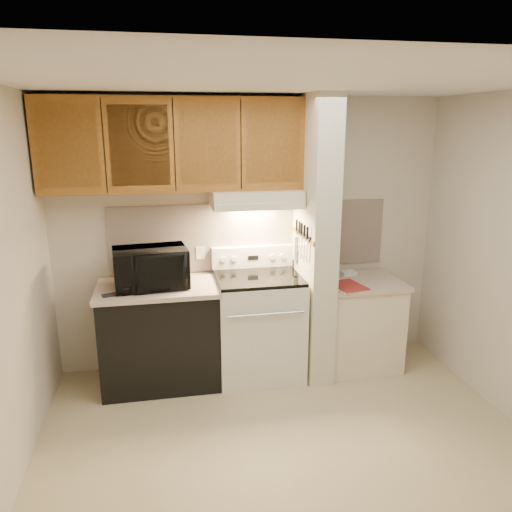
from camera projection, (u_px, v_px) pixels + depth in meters
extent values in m
plane|color=tan|center=(290.00, 449.00, 3.57)|extent=(3.60, 3.60, 0.00)
plane|color=white|center=(297.00, 81.00, 2.93)|extent=(3.60, 3.60, 0.00)
cube|color=beige|center=(251.00, 234.00, 4.67)|extent=(3.60, 2.50, 0.02)
cube|color=white|center=(251.00, 236.00, 4.66)|extent=(2.60, 0.02, 0.63)
cube|color=silver|center=(258.00, 327.00, 4.55)|extent=(0.76, 0.65, 0.92)
cube|color=black|center=(265.00, 337.00, 4.24)|extent=(0.50, 0.01, 0.30)
cylinder|color=silver|center=(267.00, 314.00, 4.15)|extent=(0.65, 0.02, 0.02)
cube|color=black|center=(258.00, 277.00, 4.43)|extent=(0.74, 0.64, 0.03)
cube|color=silver|center=(252.00, 257.00, 4.67)|extent=(0.76, 0.08, 0.20)
cube|color=black|center=(253.00, 258.00, 4.63)|extent=(0.10, 0.01, 0.04)
cylinder|color=silver|center=(223.00, 259.00, 4.57)|extent=(0.05, 0.02, 0.05)
cylinder|color=silver|center=(234.00, 259.00, 4.59)|extent=(0.05, 0.02, 0.05)
cylinder|color=silver|center=(272.00, 257.00, 4.66)|extent=(0.05, 0.02, 0.05)
cylinder|color=silver|center=(282.00, 256.00, 4.68)|extent=(0.05, 0.02, 0.05)
cube|color=black|center=(160.00, 337.00, 4.40)|extent=(1.00, 0.63, 0.87)
cube|color=beige|center=(158.00, 288.00, 4.28)|extent=(1.04, 0.67, 0.04)
cube|color=black|center=(115.00, 294.00, 4.04)|extent=(0.21, 0.12, 0.01)
cylinder|color=#2E6B5D|center=(163.00, 272.00, 4.48)|extent=(0.11, 0.11, 0.10)
cube|color=beige|center=(200.00, 253.00, 4.60)|extent=(0.08, 0.01, 0.12)
imported|color=black|center=(151.00, 268.00, 4.21)|extent=(0.65, 0.48, 0.34)
cube|color=beige|center=(315.00, 240.00, 4.43)|extent=(0.22, 0.70, 2.50)
cube|color=#945C21|center=(302.00, 235.00, 4.40)|extent=(0.01, 0.70, 0.04)
cube|color=black|center=(303.00, 234.00, 4.35)|extent=(0.02, 0.42, 0.04)
cube|color=silver|center=(307.00, 250.00, 4.22)|extent=(0.01, 0.03, 0.16)
cylinder|color=black|center=(307.00, 233.00, 4.17)|extent=(0.02, 0.02, 0.10)
cube|color=silver|center=(304.00, 249.00, 4.30)|extent=(0.01, 0.04, 0.18)
cylinder|color=black|center=(304.00, 231.00, 4.26)|extent=(0.02, 0.02, 0.10)
cube|color=silver|center=(301.00, 248.00, 4.38)|extent=(0.01, 0.04, 0.20)
cylinder|color=black|center=(302.00, 229.00, 4.34)|extent=(0.02, 0.02, 0.10)
cube|color=silver|center=(299.00, 243.00, 4.45)|extent=(0.01, 0.04, 0.16)
cylinder|color=black|center=(300.00, 227.00, 4.40)|extent=(0.02, 0.02, 0.10)
cube|color=silver|center=(296.00, 242.00, 4.53)|extent=(0.01, 0.04, 0.18)
cylinder|color=black|center=(297.00, 225.00, 4.49)|extent=(0.02, 0.02, 0.10)
cube|color=gray|center=(295.00, 248.00, 4.60)|extent=(0.03, 0.09, 0.22)
cube|color=beige|center=(358.00, 325.00, 4.74)|extent=(0.70, 0.60, 0.81)
cube|color=beige|center=(361.00, 282.00, 4.63)|extent=(0.74, 0.64, 0.04)
cube|color=maroon|center=(348.00, 286.00, 4.45)|extent=(0.31, 0.37, 0.01)
cube|color=white|center=(349.00, 273.00, 4.78)|extent=(0.15, 0.11, 0.04)
cube|color=beige|center=(256.00, 198.00, 4.37)|extent=(0.78, 0.44, 0.15)
cube|color=beige|center=(260.00, 207.00, 4.18)|extent=(0.78, 0.04, 0.06)
cube|color=#945C21|center=(173.00, 145.00, 4.16)|extent=(2.18, 0.33, 0.77)
cube|color=#945C21|center=(67.00, 146.00, 3.86)|extent=(0.46, 0.01, 0.63)
cube|color=black|center=(104.00, 146.00, 3.91)|extent=(0.01, 0.01, 0.73)
cube|color=#945C21|center=(139.00, 146.00, 3.96)|extent=(0.46, 0.01, 0.63)
cube|color=black|center=(174.00, 146.00, 4.01)|extent=(0.01, 0.01, 0.73)
cube|color=#945C21|center=(208.00, 145.00, 4.06)|extent=(0.46, 0.01, 0.63)
cube|color=black|center=(241.00, 145.00, 4.11)|extent=(0.01, 0.01, 0.73)
cube|color=#945C21|center=(273.00, 145.00, 4.16)|extent=(0.46, 0.01, 0.63)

